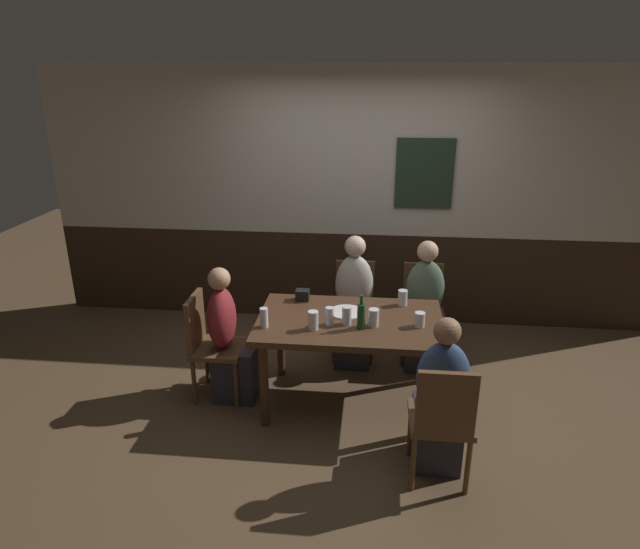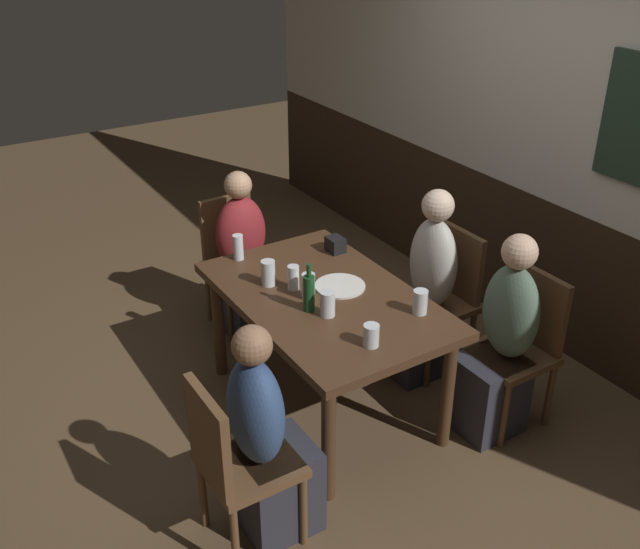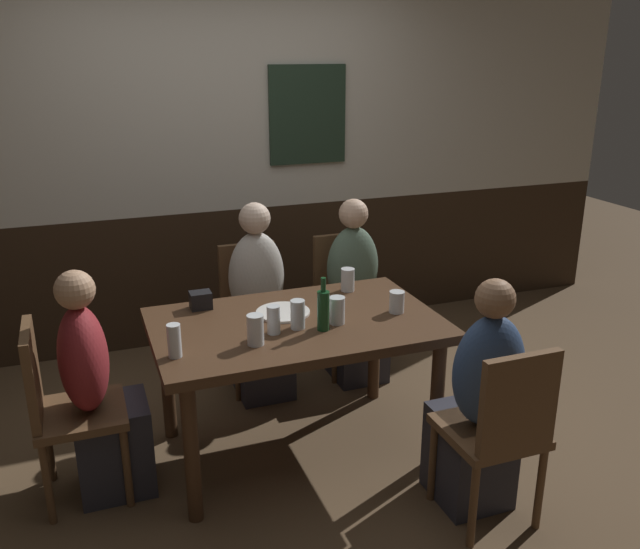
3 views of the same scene
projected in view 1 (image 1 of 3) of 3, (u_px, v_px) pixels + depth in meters
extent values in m
plane|color=brown|center=(348.00, 401.00, 4.47)|extent=(12.00, 12.00, 0.00)
cube|color=#332316|center=(357.00, 276.00, 5.84)|extent=(6.40, 0.10, 0.95)
cube|color=beige|center=(361.00, 152.00, 5.38)|extent=(6.40, 0.10, 1.65)
cube|color=#233828|center=(424.00, 174.00, 5.33)|extent=(0.56, 0.03, 0.68)
cube|color=#472D1C|center=(350.00, 322.00, 4.22)|extent=(1.43, 0.90, 0.05)
cylinder|color=#472D1C|center=(264.00, 385.00, 4.07)|extent=(0.07, 0.07, 0.69)
cylinder|color=#472D1C|center=(431.00, 394.00, 3.95)|extent=(0.07, 0.07, 0.69)
cylinder|color=#472D1C|center=(281.00, 339.00, 4.75)|extent=(0.07, 0.07, 0.69)
cylinder|color=#472D1C|center=(424.00, 346.00, 4.63)|extent=(0.07, 0.07, 0.69)
cube|color=brown|center=(440.00, 419.00, 3.53)|extent=(0.40, 0.40, 0.04)
cube|color=brown|center=(446.00, 404.00, 3.28)|extent=(0.36, 0.04, 0.43)
cylinder|color=brown|center=(410.00, 430.00, 3.78)|extent=(0.04, 0.04, 0.41)
cylinder|color=brown|center=(460.00, 434.00, 3.75)|extent=(0.04, 0.04, 0.41)
cylinder|color=brown|center=(413.00, 464.00, 3.46)|extent=(0.04, 0.04, 0.41)
cylinder|color=brown|center=(468.00, 467.00, 3.43)|extent=(0.04, 0.04, 0.41)
cube|color=brown|center=(423.00, 316.00, 4.99)|extent=(0.40, 0.40, 0.04)
cube|color=brown|center=(423.00, 285.00, 5.08)|extent=(0.36, 0.04, 0.43)
cylinder|color=brown|center=(441.00, 348.00, 4.90)|extent=(0.04, 0.04, 0.41)
cylinder|color=brown|center=(403.00, 346.00, 4.93)|extent=(0.04, 0.04, 0.41)
cylinder|color=brown|center=(438.00, 331.00, 5.22)|extent=(0.04, 0.04, 0.41)
cylinder|color=brown|center=(402.00, 329.00, 5.25)|extent=(0.04, 0.04, 0.41)
cube|color=brown|center=(219.00, 348.00, 4.42)|extent=(0.40, 0.40, 0.04)
cube|color=brown|center=(195.00, 321.00, 4.36)|extent=(0.04, 0.36, 0.43)
cylinder|color=brown|center=(246.00, 363.00, 4.64)|extent=(0.04, 0.04, 0.41)
cylinder|color=brown|center=(236.00, 385.00, 4.33)|extent=(0.04, 0.04, 0.41)
cylinder|color=brown|center=(207.00, 361.00, 4.67)|extent=(0.04, 0.04, 0.41)
cylinder|color=brown|center=(194.00, 383.00, 4.36)|extent=(0.04, 0.04, 0.41)
cube|color=brown|center=(354.00, 313.00, 5.05)|extent=(0.40, 0.40, 0.04)
cube|color=brown|center=(355.00, 283.00, 5.14)|extent=(0.36, 0.04, 0.43)
cylinder|color=brown|center=(371.00, 345.00, 4.96)|extent=(0.04, 0.04, 0.41)
cylinder|color=brown|center=(334.00, 343.00, 4.99)|extent=(0.04, 0.04, 0.41)
cylinder|color=brown|center=(372.00, 328.00, 5.28)|extent=(0.04, 0.04, 0.41)
cylinder|color=brown|center=(337.00, 326.00, 5.31)|extent=(0.04, 0.04, 0.41)
cube|color=#2D2D38|center=(436.00, 433.00, 3.72)|extent=(0.32, 0.34, 0.45)
ellipsoid|color=#334C7A|center=(443.00, 379.00, 3.47)|extent=(0.34, 0.22, 0.51)
sphere|color=#936B4C|center=(447.00, 331.00, 3.35)|extent=(0.17, 0.17, 0.17)
cube|color=#2D2D38|center=(422.00, 343.00, 4.95)|extent=(0.32, 0.34, 0.45)
ellipsoid|color=#56705B|center=(425.00, 289.00, 4.86)|extent=(0.34, 0.22, 0.53)
sphere|color=#DBB293|center=(428.00, 251.00, 4.73)|extent=(0.18, 0.18, 0.18)
cube|color=#2D2D38|center=(236.00, 371.00, 4.48)|extent=(0.34, 0.32, 0.45)
ellipsoid|color=maroon|center=(222.00, 318.00, 4.32)|extent=(0.22, 0.34, 0.51)
sphere|color=tan|center=(219.00, 279.00, 4.20)|extent=(0.18, 0.18, 0.18)
cube|color=#2D2D38|center=(353.00, 340.00, 5.01)|extent=(0.32, 0.34, 0.45)
ellipsoid|color=beige|center=(354.00, 285.00, 4.91)|extent=(0.34, 0.22, 0.56)
sphere|color=beige|center=(355.00, 246.00, 4.78)|extent=(0.19, 0.19, 0.19)
cylinder|color=silver|center=(347.00, 316.00, 4.10)|extent=(0.07, 0.07, 0.14)
cylinder|color=#331E14|center=(347.00, 318.00, 4.11)|extent=(0.06, 0.06, 0.10)
cylinder|color=silver|center=(330.00, 316.00, 4.10)|extent=(0.06, 0.06, 0.14)
cylinder|color=#331E14|center=(330.00, 320.00, 4.11)|extent=(0.06, 0.06, 0.08)
cylinder|color=silver|center=(403.00, 298.00, 4.44)|extent=(0.08, 0.08, 0.13)
cylinder|color=gold|center=(403.00, 300.00, 4.45)|extent=(0.07, 0.07, 0.08)
cylinder|color=silver|center=(374.00, 318.00, 4.08)|extent=(0.08, 0.08, 0.14)
cylinder|color=silver|center=(374.00, 319.00, 4.08)|extent=(0.07, 0.07, 0.12)
cylinder|color=silver|center=(420.00, 320.00, 4.07)|extent=(0.08, 0.08, 0.11)
cylinder|color=#B26623|center=(420.00, 322.00, 4.08)|extent=(0.07, 0.07, 0.08)
cylinder|color=silver|center=(313.00, 320.00, 4.02)|extent=(0.08, 0.08, 0.14)
cylinder|color=gold|center=(313.00, 324.00, 4.03)|extent=(0.07, 0.07, 0.08)
cylinder|color=silver|center=(264.00, 318.00, 4.06)|extent=(0.06, 0.06, 0.15)
cylinder|color=#C6842D|center=(264.00, 323.00, 4.07)|extent=(0.05, 0.05, 0.07)
cylinder|color=#194723|center=(361.00, 316.00, 4.03)|extent=(0.06, 0.06, 0.20)
cylinder|color=#194723|center=(362.00, 300.00, 3.98)|extent=(0.03, 0.03, 0.07)
cylinder|color=white|center=(347.00, 312.00, 4.32)|extent=(0.28, 0.28, 0.01)
cube|color=black|center=(303.00, 295.00, 4.55)|extent=(0.11, 0.09, 0.09)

